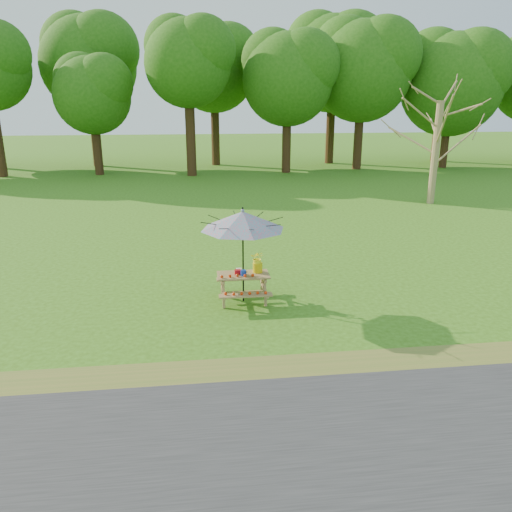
{
  "coord_description": "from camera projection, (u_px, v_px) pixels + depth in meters",
  "views": [
    {
      "loc": [
        -5.74,
        -10.37,
        4.55
      ],
      "look_at": [
        -4.41,
        0.5,
        1.1
      ],
      "focal_mm": 35.0,
      "sensor_mm": 36.0,
      "label": 1
    }
  ],
  "objects": [
    {
      "name": "patio_umbrella",
      "position": [
        243.0,
        220.0,
        11.19
      ],
      "size": [
        2.19,
        2.19,
        2.25
      ],
      "color": "black",
      "rests_on": "ground"
    },
    {
      "name": "picnic_table",
      "position": [
        243.0,
        288.0,
        11.68
      ],
      "size": [
        1.2,
        1.32,
        0.67
      ],
      "color": "olive",
      "rests_on": "ground"
    },
    {
      "name": "produce_bins",
      "position": [
        240.0,
        272.0,
        11.57
      ],
      "size": [
        0.26,
        0.44,
        0.13
      ],
      "color": "#B40E16",
      "rests_on": "picnic_table"
    },
    {
      "name": "bare_tree",
      "position": [
        446.0,
        55.0,
        20.93
      ],
      "size": [
        6.01,
        6.01,
        10.44
      ],
      "color": "olive",
      "rests_on": "ground"
    },
    {
      "name": "flower_bucket",
      "position": [
        258.0,
        261.0,
        11.63
      ],
      "size": [
        0.37,
        0.34,
        0.51
      ],
      "color": "#D6BC0B",
      "rests_on": "picnic_table"
    },
    {
      "name": "ground",
      "position": [
        442.0,
        300.0,
        11.85
      ],
      "size": [
        120.0,
        120.0,
        0.0
      ],
      "primitive_type": "plane",
      "color": "#386312",
      "rests_on": "ground"
    },
    {
      "name": "treeline",
      "position": [
        285.0,
        40.0,
        30.28
      ],
      "size": [
        60.0,
        12.0,
        16.0
      ],
      "primitive_type": null,
      "color": "#205A0F",
      "rests_on": "ground"
    },
    {
      "name": "tomatoes_row",
      "position": [
        237.0,
        276.0,
        11.38
      ],
      "size": [
        0.77,
        0.13,
        0.07
      ],
      "primitive_type": null,
      "color": "red",
      "rests_on": "picnic_table"
    }
  ]
}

